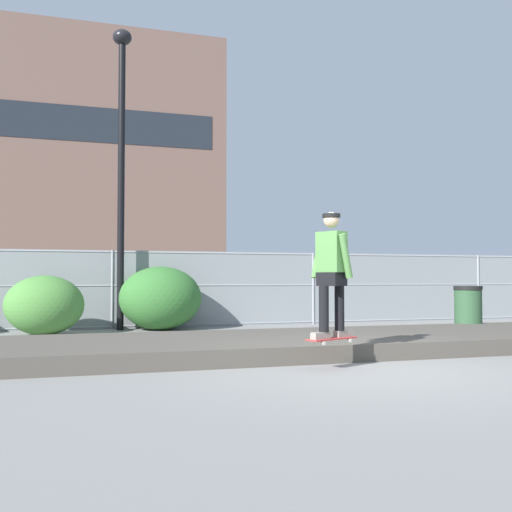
{
  "coord_description": "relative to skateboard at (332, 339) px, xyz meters",
  "views": [
    {
      "loc": [
        -3.77,
        -7.25,
        1.2
      ],
      "look_at": [
        0.26,
        5.24,
        1.67
      ],
      "focal_mm": 43.11,
      "sensor_mm": 36.0,
      "label": 1
    }
  ],
  "objects": [
    {
      "name": "skateboard",
      "position": [
        0.0,
        0.0,
        0.0
      ],
      "size": [
        0.81,
        0.5,
        0.07
      ],
      "color": "#B22D2D"
    },
    {
      "name": "skater",
      "position": [
        -0.0,
        -0.0,
        0.95
      ],
      "size": [
        0.7,
        0.62,
        1.67
      ],
      "color": "gray",
      "rests_on": "skateboard"
    },
    {
      "name": "ground_plane",
      "position": [
        0.32,
        -0.18,
        -0.39
      ],
      "size": [
        120.0,
        120.0,
        0.0
      ],
      "primitive_type": "plane",
      "color": "slate"
    },
    {
      "name": "library_building",
      "position": [
        -5.69,
        42.77,
        9.35
      ],
      "size": [
        28.58,
        11.18,
        19.48
      ],
      "color": "brown",
      "rests_on": "ground_plane"
    },
    {
      "name": "gravel_berm",
      "position": [
        0.32,
        1.94,
        -0.27
      ],
      "size": [
        16.12,
        3.02,
        0.25
      ],
      "primitive_type": "cube",
      "color": "#4C473F",
      "rests_on": "ground_plane"
    },
    {
      "name": "trash_bin",
      "position": [
        4.74,
        3.47,
        0.12
      ],
      "size": [
        0.59,
        0.59,
        1.03
      ],
      "color": "#2D5133",
      "rests_on": "ground_plane"
    },
    {
      "name": "street_lamp",
      "position": [
        -2.08,
        6.98,
        3.94
      ],
      "size": [
        0.44,
        0.44,
        7.0
      ],
      "color": "black",
      "rests_on": "ground_plane"
    },
    {
      "name": "parked_car_near",
      "position": [
        -3.54,
        10.63,
        0.44
      ],
      "size": [
        4.48,
        2.1,
        1.66
      ],
      "color": "#B7BABF",
      "rests_on": "ground_plane"
    },
    {
      "name": "shrub_center",
      "position": [
        -3.71,
        6.19,
        0.23
      ],
      "size": [
        1.62,
        1.33,
        1.25
      ],
      "color": "#477F38",
      "rests_on": "ground_plane"
    },
    {
      "name": "shrub_right",
      "position": [
        -1.2,
        6.72,
        0.34
      ],
      "size": [
        1.89,
        1.55,
        1.46
      ],
      "color": "#336B2D",
      "rests_on": "ground_plane"
    },
    {
      "name": "chain_fence",
      "position": [
        0.32,
        7.33,
        0.54
      ],
      "size": [
        25.62,
        0.06,
        1.85
      ],
      "color": "gray",
      "rests_on": "ground_plane"
    }
  ]
}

